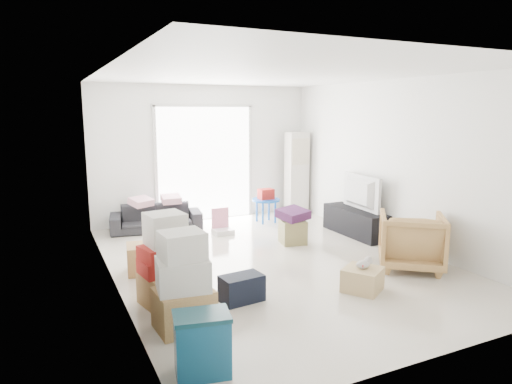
{
  "coord_description": "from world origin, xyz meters",
  "views": [
    {
      "loc": [
        -3.01,
        -5.72,
        2.19
      ],
      "look_at": [
        -0.19,
        0.2,
        1.02
      ],
      "focal_mm": 32.0,
      "sensor_mm": 36.0,
      "label": 1
    }
  ],
  "objects_px": {
    "armchair": "(411,238)",
    "wood_crate": "(362,279)",
    "television": "(356,205)",
    "ottoman": "(293,232)",
    "storage_bins": "(202,344)",
    "ac_tower": "(297,173)",
    "sofa": "(156,214)",
    "kids_table": "(266,198)",
    "tv_console": "(355,222)"
  },
  "relations": [
    {
      "from": "armchair",
      "to": "wood_crate",
      "type": "xyz_separation_m",
      "value": [
        -1.14,
        -0.37,
        -0.29
      ]
    },
    {
      "from": "television",
      "to": "ottoman",
      "type": "relative_size",
      "value": 2.67
    },
    {
      "from": "television",
      "to": "armchair",
      "type": "height_order",
      "value": "armchair"
    },
    {
      "from": "armchair",
      "to": "storage_bins",
      "type": "distance_m",
      "value": 3.73
    },
    {
      "from": "ottoman",
      "to": "wood_crate",
      "type": "distance_m",
      "value": 2.17
    },
    {
      "from": "ac_tower",
      "to": "ottoman",
      "type": "relative_size",
      "value": 4.41
    },
    {
      "from": "sofa",
      "to": "wood_crate",
      "type": "relative_size",
      "value": 3.83
    },
    {
      "from": "kids_table",
      "to": "storage_bins",
      "type": "bearing_deg",
      "value": -122.42
    },
    {
      "from": "ac_tower",
      "to": "kids_table",
      "type": "bearing_deg",
      "value": -154.76
    },
    {
      "from": "ac_tower",
      "to": "kids_table",
      "type": "relative_size",
      "value": 2.6
    },
    {
      "from": "ac_tower",
      "to": "sofa",
      "type": "distance_m",
      "value": 3.14
    },
    {
      "from": "storage_bins",
      "to": "kids_table",
      "type": "relative_size",
      "value": 0.8
    },
    {
      "from": "armchair",
      "to": "storage_bins",
      "type": "xyz_separation_m",
      "value": [
        -3.51,
        -1.26,
        -0.16
      ]
    },
    {
      "from": "sofa",
      "to": "kids_table",
      "type": "relative_size",
      "value": 2.44
    },
    {
      "from": "television",
      "to": "sofa",
      "type": "height_order",
      "value": "sofa"
    },
    {
      "from": "television",
      "to": "storage_bins",
      "type": "xyz_separation_m",
      "value": [
        -3.9,
        -3.01,
        -0.27
      ]
    },
    {
      "from": "tv_console",
      "to": "armchair",
      "type": "distance_m",
      "value": 1.81
    },
    {
      "from": "ac_tower",
      "to": "sofa",
      "type": "relative_size",
      "value": 1.06
    },
    {
      "from": "storage_bins",
      "to": "kids_table",
      "type": "height_order",
      "value": "kids_table"
    },
    {
      "from": "armchair",
      "to": "wood_crate",
      "type": "height_order",
      "value": "armchair"
    },
    {
      "from": "kids_table",
      "to": "wood_crate",
      "type": "relative_size",
      "value": 1.57
    },
    {
      "from": "sofa",
      "to": "storage_bins",
      "type": "height_order",
      "value": "sofa"
    },
    {
      "from": "ac_tower",
      "to": "storage_bins",
      "type": "xyz_separation_m",
      "value": [
        -3.85,
        -5.0,
        -0.6
      ]
    },
    {
      "from": "tv_console",
      "to": "sofa",
      "type": "distance_m",
      "value": 3.64
    },
    {
      "from": "tv_console",
      "to": "television",
      "type": "xyz_separation_m",
      "value": [
        0.0,
        -0.0,
        0.3
      ]
    },
    {
      "from": "tv_console",
      "to": "storage_bins",
      "type": "relative_size",
      "value": 2.59
    },
    {
      "from": "tv_console",
      "to": "wood_crate",
      "type": "xyz_separation_m",
      "value": [
        -1.53,
        -2.13,
        -0.09
      ]
    },
    {
      "from": "television",
      "to": "storage_bins",
      "type": "relative_size",
      "value": 1.96
    },
    {
      "from": "ac_tower",
      "to": "television",
      "type": "distance_m",
      "value": 2.02
    },
    {
      "from": "ottoman",
      "to": "kids_table",
      "type": "distance_m",
      "value": 1.55
    },
    {
      "from": "sofa",
      "to": "ottoman",
      "type": "relative_size",
      "value": 4.15
    },
    {
      "from": "wood_crate",
      "to": "kids_table",
      "type": "bearing_deg",
      "value": 82.08
    },
    {
      "from": "ac_tower",
      "to": "tv_console",
      "type": "xyz_separation_m",
      "value": [
        0.05,
        -1.99,
        -0.64
      ]
    },
    {
      "from": "television",
      "to": "kids_table",
      "type": "distance_m",
      "value": 1.84
    },
    {
      "from": "television",
      "to": "sofa",
      "type": "bearing_deg",
      "value": 63.99
    },
    {
      "from": "armchair",
      "to": "storage_bins",
      "type": "relative_size",
      "value": 1.61
    },
    {
      "from": "television",
      "to": "armchair",
      "type": "bearing_deg",
      "value": 171.88
    },
    {
      "from": "ac_tower",
      "to": "armchair",
      "type": "xyz_separation_m",
      "value": [
        -0.34,
        -3.74,
        -0.44
      ]
    },
    {
      "from": "tv_console",
      "to": "wood_crate",
      "type": "distance_m",
      "value": 2.62
    },
    {
      "from": "television",
      "to": "ac_tower",
      "type": "bearing_deg",
      "value": 5.79
    },
    {
      "from": "tv_console",
      "to": "television",
      "type": "bearing_deg",
      "value": -90.0
    },
    {
      "from": "storage_bins",
      "to": "ottoman",
      "type": "bearing_deg",
      "value": 49.11
    },
    {
      "from": "sofa",
      "to": "kids_table",
      "type": "bearing_deg",
      "value": 1.62
    },
    {
      "from": "ac_tower",
      "to": "wood_crate",
      "type": "bearing_deg",
      "value": -109.73
    },
    {
      "from": "armchair",
      "to": "ottoman",
      "type": "relative_size",
      "value": 2.19
    },
    {
      "from": "ac_tower",
      "to": "sofa",
      "type": "height_order",
      "value": "ac_tower"
    },
    {
      "from": "tv_console",
      "to": "ottoman",
      "type": "bearing_deg",
      "value": 178.83
    },
    {
      "from": "ac_tower",
      "to": "armchair",
      "type": "bearing_deg",
      "value": -95.16
    },
    {
      "from": "sofa",
      "to": "ottoman",
      "type": "height_order",
      "value": "sofa"
    },
    {
      "from": "tv_console",
      "to": "armchair",
      "type": "relative_size",
      "value": 1.61
    }
  ]
}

